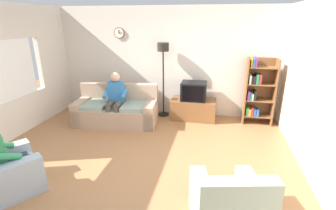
{
  "coord_description": "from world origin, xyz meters",
  "views": [
    {
      "loc": [
        1.33,
        -3.55,
        2.38
      ],
      "look_at": [
        0.46,
        0.61,
        0.9
      ],
      "focal_mm": 26.39,
      "sensor_mm": 36.0,
      "label": 1
    }
  ],
  "objects_px": {
    "floor_lamp": "(163,59)",
    "person_on_couch": "(115,96)",
    "bookshelf": "(257,91)",
    "tv_stand": "(193,109)",
    "armchair_near_bookshelf": "(227,207)",
    "person_in_left_armchair": "(4,153)",
    "armchair_near_window": "(2,175)",
    "couch": "(117,110)",
    "tv": "(194,91)"
  },
  "relations": [
    {
      "from": "floor_lamp",
      "to": "person_on_couch",
      "type": "bearing_deg",
      "value": -139.15
    },
    {
      "from": "bookshelf",
      "to": "floor_lamp",
      "type": "xyz_separation_m",
      "value": [
        -2.26,
        0.03,
        0.67
      ]
    },
    {
      "from": "tv_stand",
      "to": "armchair_near_bookshelf",
      "type": "xyz_separation_m",
      "value": [
        0.76,
        -3.37,
        0.04
      ]
    },
    {
      "from": "floor_lamp",
      "to": "person_in_left_armchair",
      "type": "height_order",
      "value": "floor_lamp"
    },
    {
      "from": "armchair_near_window",
      "to": "tv_stand",
      "type": "bearing_deg",
      "value": 54.88
    },
    {
      "from": "armchair_near_bookshelf",
      "to": "person_on_couch",
      "type": "distance_m",
      "value": 3.66
    },
    {
      "from": "person_on_couch",
      "to": "armchair_near_bookshelf",
      "type": "bearing_deg",
      "value": -46.6
    },
    {
      "from": "armchair_near_bookshelf",
      "to": "person_on_couch",
      "type": "height_order",
      "value": "person_on_couch"
    },
    {
      "from": "tv_stand",
      "to": "bookshelf",
      "type": "bearing_deg",
      "value": 2.74
    },
    {
      "from": "floor_lamp",
      "to": "person_in_left_armchair",
      "type": "relative_size",
      "value": 1.65
    },
    {
      "from": "floor_lamp",
      "to": "armchair_near_bookshelf",
      "type": "distance_m",
      "value": 3.97
    },
    {
      "from": "bookshelf",
      "to": "armchair_near_bookshelf",
      "type": "distance_m",
      "value": 3.55
    },
    {
      "from": "couch",
      "to": "bookshelf",
      "type": "distance_m",
      "value": 3.35
    },
    {
      "from": "floor_lamp",
      "to": "armchair_near_window",
      "type": "relative_size",
      "value": 1.57
    },
    {
      "from": "tv",
      "to": "person_on_couch",
      "type": "xyz_separation_m",
      "value": [
        -1.74,
        -0.7,
        -0.03
      ]
    },
    {
      "from": "person_on_couch",
      "to": "person_in_left_armchair",
      "type": "xyz_separation_m",
      "value": [
        -0.57,
        -2.56,
        -0.09
      ]
    },
    {
      "from": "couch",
      "to": "person_in_left_armchair",
      "type": "bearing_deg",
      "value": -101.35
    },
    {
      "from": "couch",
      "to": "armchair_near_bookshelf",
      "type": "height_order",
      "value": "same"
    },
    {
      "from": "bookshelf",
      "to": "person_in_left_armchair",
      "type": "distance_m",
      "value": 5.06
    },
    {
      "from": "couch",
      "to": "person_on_couch",
      "type": "distance_m",
      "value": 0.4
    },
    {
      "from": "armchair_near_window",
      "to": "bookshelf",
      "type": "bearing_deg",
      "value": 41.8
    },
    {
      "from": "armchair_near_window",
      "to": "person_on_couch",
      "type": "height_order",
      "value": "person_on_couch"
    },
    {
      "from": "tv",
      "to": "person_on_couch",
      "type": "height_order",
      "value": "person_on_couch"
    },
    {
      "from": "tv_stand",
      "to": "person_on_couch",
      "type": "bearing_deg",
      "value": -157.36
    },
    {
      "from": "tv",
      "to": "bookshelf",
      "type": "distance_m",
      "value": 1.48
    },
    {
      "from": "bookshelf",
      "to": "armchair_near_window",
      "type": "xyz_separation_m",
      "value": [
        -3.84,
        -3.43,
        -0.49
      ]
    },
    {
      "from": "person_in_left_armchair",
      "to": "tv_stand",
      "type": "bearing_deg",
      "value": 54.88
    },
    {
      "from": "floor_lamp",
      "to": "bookshelf",
      "type": "bearing_deg",
      "value": -0.72
    },
    {
      "from": "armchair_near_window",
      "to": "armchair_near_bookshelf",
      "type": "bearing_deg",
      "value": -0.23
    },
    {
      "from": "couch",
      "to": "person_on_couch",
      "type": "bearing_deg",
      "value": -72.07
    },
    {
      "from": "couch",
      "to": "armchair_near_window",
      "type": "height_order",
      "value": "same"
    },
    {
      "from": "person_in_left_armchair",
      "to": "bookshelf",
      "type": "bearing_deg",
      "value": 41.57
    },
    {
      "from": "tv_stand",
      "to": "armchair_near_window",
      "type": "distance_m",
      "value": 4.11
    },
    {
      "from": "armchair_near_window",
      "to": "armchair_near_bookshelf",
      "type": "height_order",
      "value": "same"
    },
    {
      "from": "armchair_near_window",
      "to": "armchair_near_bookshelf",
      "type": "relative_size",
      "value": 1.14
    },
    {
      "from": "tv",
      "to": "person_in_left_armchair",
      "type": "height_order",
      "value": "person_in_left_armchair"
    },
    {
      "from": "floor_lamp",
      "to": "armchair_near_bookshelf",
      "type": "height_order",
      "value": "floor_lamp"
    },
    {
      "from": "tv_stand",
      "to": "armchair_near_window",
      "type": "xyz_separation_m",
      "value": [
        -2.36,
        -3.36,
        0.04
      ]
    },
    {
      "from": "couch",
      "to": "floor_lamp",
      "type": "height_order",
      "value": "floor_lamp"
    },
    {
      "from": "floor_lamp",
      "to": "person_in_left_armchair",
      "type": "distance_m",
      "value": 3.81
    },
    {
      "from": "floor_lamp",
      "to": "armchair_near_bookshelf",
      "type": "bearing_deg",
      "value": -65.96
    },
    {
      "from": "couch",
      "to": "armchair_near_window",
      "type": "relative_size",
      "value": 1.68
    },
    {
      "from": "couch",
      "to": "tv",
      "type": "xyz_separation_m",
      "value": [
        1.78,
        0.59,
        0.41
      ]
    },
    {
      "from": "tv_stand",
      "to": "person_on_couch",
      "type": "xyz_separation_m",
      "value": [
        -1.74,
        -0.73,
        0.44
      ]
    },
    {
      "from": "bookshelf",
      "to": "person_in_left_armchair",
      "type": "bearing_deg",
      "value": -138.43
    },
    {
      "from": "couch",
      "to": "tv_stand",
      "type": "height_order",
      "value": "couch"
    },
    {
      "from": "person_on_couch",
      "to": "tv",
      "type": "bearing_deg",
      "value": 21.95
    },
    {
      "from": "armchair_near_window",
      "to": "floor_lamp",
      "type": "bearing_deg",
      "value": 65.49
    },
    {
      "from": "couch",
      "to": "floor_lamp",
      "type": "relative_size",
      "value": 1.07
    },
    {
      "from": "couch",
      "to": "armchair_near_window",
      "type": "distance_m",
      "value": 2.81
    }
  ]
}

